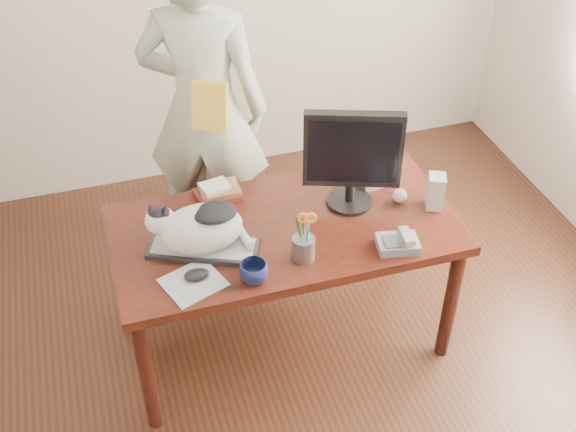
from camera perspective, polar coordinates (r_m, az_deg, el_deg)
The scene contains 16 objects.
room at distance 2.53m, azimuth 3.67°, elevation 1.36°, with size 4.50×4.50×4.50m.
desk at distance 3.50m, azimuth -0.62°, elevation -1.90°, with size 1.60×0.80×0.75m.
keyboard at distance 3.23m, azimuth -6.70°, elevation -2.53°, with size 0.52×0.36×0.03m.
cat at distance 3.15m, azimuth -7.14°, elevation -0.86°, with size 0.47×0.35×0.27m.
monitor at distance 3.32m, azimuth 5.12°, elevation 4.80°, with size 0.44×0.28×0.51m.
pen_cup at distance 3.14m, azimuth 1.25°, elevation -2.36°, with size 0.12×0.12×0.26m.
mousepad at distance 3.09m, azimuth -7.51°, elevation -5.23°, with size 0.30×0.28×0.01m.
mouse at distance 3.09m, azimuth -7.25°, elevation -4.62°, with size 0.13×0.10×0.04m.
coffee_mug at distance 3.05m, azimuth -2.72°, elevation -4.46°, with size 0.12×0.12×0.10m, color black.
phone at distance 3.25m, azimuth 8.73°, elevation -2.11°, with size 0.20×0.16×0.08m.
speaker at distance 3.48m, azimuth 11.58°, elevation 1.90°, with size 0.11×0.11×0.18m.
baseball at distance 3.52m, azimuth 8.84°, elevation 1.60°, with size 0.07×0.07×0.07m.
book_stack at distance 3.51m, azimuth -5.55°, elevation 1.91°, with size 0.23×0.18×0.08m.
calculator at distance 3.65m, azimuth 6.31°, elevation 3.41°, with size 0.21×0.25×0.07m.
person at distance 3.88m, azimuth -6.64°, elevation 8.38°, with size 0.68×0.45×1.88m, color silver.
held_book at distance 3.67m, azimuth -6.22°, elevation 8.62°, with size 0.21×0.17×0.25m.
Camera 1 is at (-0.74, -1.87, 2.89)m, focal length 45.00 mm.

